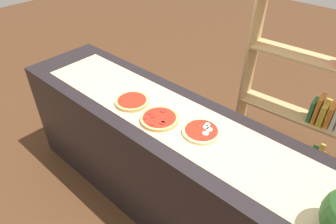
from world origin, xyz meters
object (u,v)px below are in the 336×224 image
Objects in this scene: pizza_mozzarella_2 at (202,131)px; bookshelf at (312,99)px; pizza_pepperoni_1 at (159,119)px; pizza_plain_0 at (132,101)px.

pizza_mozzarella_2 is 0.15× the size of bookshelf.
bookshelf is (0.57, 1.18, -0.20)m from pizza_pepperoni_1.
bookshelf reaches higher than pizza_plain_0.
pizza_plain_0 is at bearing -172.70° from pizza_mozzarella_2.
bookshelf reaches higher than pizza_pepperoni_1.
pizza_pepperoni_1 is (0.27, -0.01, -0.00)m from pizza_plain_0.
pizza_plain_0 and pizza_mozzarella_2 have the same top height.
pizza_mozzarella_2 is (0.27, 0.08, -0.00)m from pizza_pepperoni_1.
pizza_plain_0 is 1.45m from bookshelf.
pizza_pepperoni_1 is at bearing -3.00° from pizza_plain_0.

